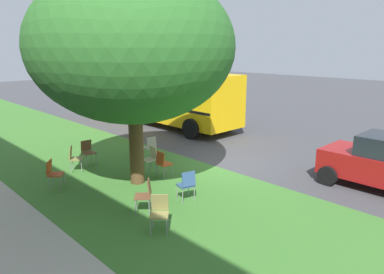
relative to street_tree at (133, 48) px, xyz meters
The scene contains 13 objects.
ground 5.22m from the street_tree, 101.90° to the right, with size 80.00×80.00×0.00m, color #424247.
grass_verge 4.18m from the street_tree, behind, with size 48.00×6.00×0.01m, color #3D752D.
street_tree is the anchor object (origin of this frame).
chair_0 4.54m from the street_tree, ahead, with size 0.43×0.43×0.88m.
chair_1 4.20m from the street_tree, 149.82° to the left, with size 0.59×0.59×0.88m.
chair_2 4.39m from the street_tree, 56.90° to the left, with size 0.59×0.59×0.88m.
chair_3 4.35m from the street_tree, 47.09° to the right, with size 0.46×0.46×0.88m.
chair_4 3.76m from the street_tree, 61.26° to the right, with size 0.46×0.47×0.88m.
chair_5 4.18m from the street_tree, behind, with size 0.52×0.51×0.88m.
chair_6 4.42m from the street_tree, 21.21° to the left, with size 0.58×0.58×0.88m.
chair_7 4.85m from the street_tree, 153.31° to the left, with size 0.59×0.59×0.88m.
chair_8 3.72m from the street_tree, 103.06° to the right, with size 0.45×0.45×0.88m.
school_bus 9.57m from the street_tree, 42.86° to the right, with size 10.40×2.80×2.88m.
Camera 1 is at (-8.15, 9.28, 4.15)m, focal length 33.51 mm.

